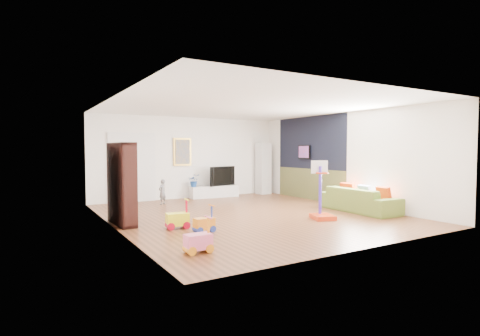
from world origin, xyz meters
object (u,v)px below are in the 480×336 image
media_console (214,192)px  bookshelf (122,184)px  sofa (359,200)px  basketball_hoop (323,190)px

media_console → bookshelf: (-3.80, -3.09, 0.69)m
media_console → bookshelf: 4.95m
media_console → bookshelf: bearing=-138.1°
bookshelf → sofa: size_ratio=0.83×
sofa → basketball_hoop: bearing=103.0°
sofa → basketball_hoop: 1.65m
basketball_hoop → media_console: bearing=114.3°
bookshelf → sofa: bookshelf is taller
media_console → sofa: sofa is taller
media_console → bookshelf: size_ratio=0.94×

